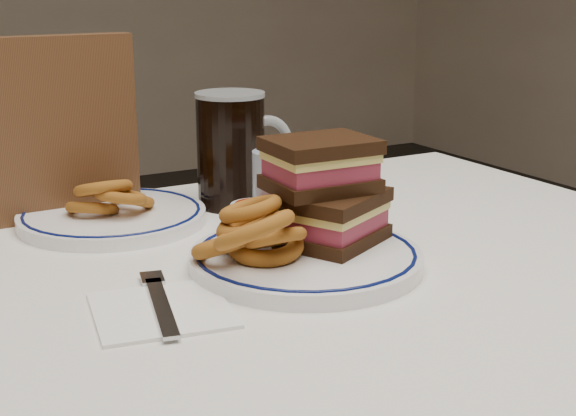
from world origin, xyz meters
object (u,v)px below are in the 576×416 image
reuben_sandwich (327,191)px  main_plate (306,258)px  beer_mug (233,148)px  far_plate (112,216)px

reuben_sandwich → main_plate: bearing=-153.6°
beer_mug → far_plate: (-0.19, 0.00, -0.08)m
reuben_sandwich → beer_mug: (0.00, 0.26, 0.00)m
main_plate → beer_mug: bearing=81.5°
reuben_sandwich → far_plate: bearing=125.5°
main_plate → far_plate: (-0.14, 0.28, -0.00)m
beer_mug → far_plate: 0.20m
main_plate → reuben_sandwich: (0.04, 0.02, 0.07)m
main_plate → reuben_sandwich: reuben_sandwich is taller
main_plate → far_plate: bearing=117.2°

